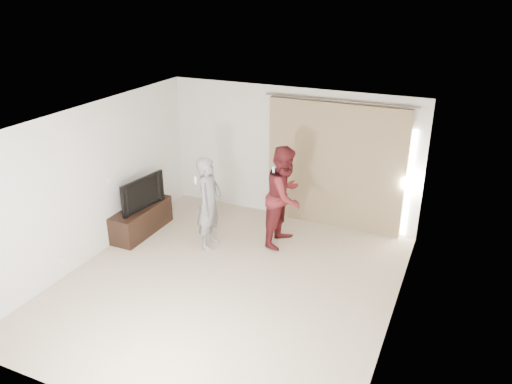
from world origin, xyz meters
TOP-DOWN VIEW (x-y plane):
  - floor at (0.00, 0.00)m, footprint 5.50×5.50m
  - wall_back at (0.00, 2.75)m, footprint 5.00×0.04m
  - wall_left at (-2.50, -0.00)m, footprint 0.04×5.50m
  - ceiling at (0.00, 0.00)m, footprint 5.00×5.50m
  - curtain at (0.91, 2.68)m, footprint 2.80×0.11m
  - tv_console at (-2.27, 0.91)m, footprint 0.47×1.36m
  - tv at (-2.27, 0.91)m, footprint 0.28×1.05m
  - scratching_post at (-1.69, 2.36)m, footprint 0.32×0.32m
  - person_man at (-0.83, 0.98)m, footprint 0.44×0.64m
  - person_woman at (0.32, 1.65)m, footprint 0.75×0.93m

SIDE VIEW (x-z plane):
  - floor at x=0.00m, z-range 0.00..0.00m
  - scratching_post at x=-1.69m, z-range -0.04..0.39m
  - tv_console at x=-2.27m, z-range 0.00..0.52m
  - tv at x=-2.27m, z-range 0.52..1.12m
  - person_man at x=-0.83m, z-range 0.00..1.67m
  - person_woman at x=0.32m, z-range 0.00..1.82m
  - curtain at x=0.91m, z-range -0.02..2.43m
  - wall_left at x=-2.50m, z-range 0.00..2.60m
  - wall_back at x=0.00m, z-range 0.00..2.60m
  - ceiling at x=0.00m, z-range 2.60..2.60m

